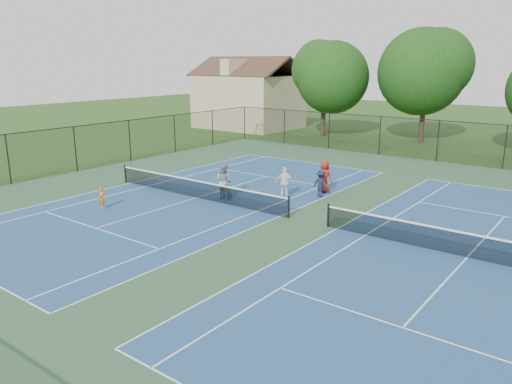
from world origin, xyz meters
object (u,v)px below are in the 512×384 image
Objects in this scene: bystander_a at (285,183)px; ball_crate at (227,195)px; bystander_c at (324,176)px; instructor at (224,181)px; clapboard_house at (249,99)px; bystander_b at (321,184)px; tree_back_a at (325,73)px; child_player at (102,198)px; ball_hopper at (227,189)px; tree_back_b at (427,68)px.

bystander_a is 3.18m from ball_crate.
bystander_c is 4.97× the size of ball_crate.
instructor is 1.13× the size of bystander_a.
bystander_b is at bearing -44.39° from clapboard_house.
tree_back_a is 0.85× the size of clapboard_house.
child_player is at bearing 57.11° from bystander_b.
tree_back_a is 23.35m from bystander_b.
ball_hopper is at bearing 63.41° from child_player.
ball_hopper is (3.64, 5.34, -0.07)m from child_player.
bystander_c reaches higher than ball_hopper.
bystander_a is (9.81, -21.16, -5.18)m from tree_back_a.
bystander_b is 4.04× the size of ball_crate.
ball_hopper is at bearing 48.27° from bystander_b.
tree_back_a is at bearing -167.47° from tree_back_b.
instructor is 1.06× the size of bystander_c.
tree_back_b is at bearing 87.76° from child_player.
bystander_b is 5.10m from ball_crate.
instructor reaches higher than bystander_b.
bystander_b is at bearing 108.03° from bystander_c.
tree_back_b is 25.88m from instructor.
tree_back_a reaches higher than ball_hopper.
tree_back_b is 5.20× the size of instructor.
instructor reaches higher than child_player.
clapboard_house is 29.81m from bystander_a.
bystander_b is at bearing -161.87° from bystander_a.
tree_back_b is 5.86× the size of bystander_a.
tree_back_a is at bearing 107.68° from ball_crate.
ball_crate is (-1.66, -25.03, -6.44)m from tree_back_b.
instructor reaches higher than bystander_c.
instructor is at bearing 12.47° from bystander_a.
bystander_c is (7.16, 9.59, 0.34)m from child_player.
clapboard_house is 29.80m from instructor.
ball_crate is (-3.53, -4.25, -0.75)m from bystander_c.
bystander_a is 3.12m from ball_hopper.
tree_back_b reaches higher than child_player.
tree_back_b is 25.90m from ball_crate.
tree_back_a reaches higher than bystander_b.
child_player is 11.42m from bystander_b.
bystander_a is 2.60m from bystander_c.
tree_back_a is 22.30m from bystander_c.
clapboard_house reaches higher than child_player.
bystander_c is (10.87, -18.78, -5.13)m from tree_back_a.
bystander_c reaches higher than bystander_b.
bystander_a reaches higher than ball_hopper.
child_player is 0.58× the size of instructor.
bystander_b is (7.52, 8.60, 0.18)m from child_player.
tree_back_a reaches higher than clapboard_house.
tree_back_a is 24.84m from instructor.
clapboard_house is 5.95× the size of bystander_c.
tree_back_b is 6.79× the size of bystander_b.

